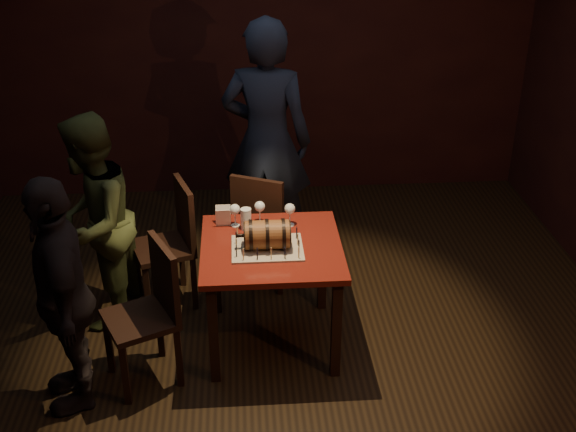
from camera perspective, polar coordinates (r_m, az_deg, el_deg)
The scene contains 16 objects.
room_shell at distance 4.30m, azimuth -1.21°, elevation 4.99°, with size 5.04×5.04×2.80m.
pub_table at distance 4.67m, azimuth -1.31°, elevation -3.50°, with size 0.90×0.90×0.75m.
cake_board at distance 4.57m, azimuth -1.65°, elevation -2.55°, with size 0.45×0.35×0.01m, color #A49784.
barrel_cake at distance 4.52m, azimuth -1.67°, elevation -1.48°, with size 0.34×0.20×0.20m.
birthday_candles at distance 4.55m, azimuth -1.65°, elevation -2.05°, with size 0.40×0.30×0.09m.
wine_glass_left at distance 4.80m, azimuth -4.23°, elevation 0.45°, with size 0.07×0.07×0.16m.
wine_glass_mid at distance 4.83m, azimuth -2.25°, elevation 0.68°, with size 0.07×0.07×0.16m.
wine_glass_right at distance 4.80m, azimuth 0.15°, elevation 0.50°, with size 0.07×0.07×0.16m.
pint_of_ale at distance 4.78m, azimuth -3.33°, elevation -0.28°, with size 0.07×0.07×0.15m.
menu_card at distance 4.84m, azimuth -5.15°, elevation -0.04°, with size 0.10×0.05×0.13m, color white, non-canonical shape.
chair_back at distance 5.36m, azimuth -2.01°, elevation -0.60°, with size 0.53×0.53×0.93m.
chair_left_rear at distance 5.23m, azimuth -9.07°, elevation -1.70°, with size 0.51×0.51×0.93m.
chair_left_front at distance 4.51m, azimuth -10.74°, elevation -7.03°, with size 0.53×0.53×0.93m.
person_back at distance 5.66m, azimuth -1.71°, elevation 5.94°, with size 0.71×0.46×1.94m, color black.
person_left_rear at distance 5.04m, azimuth -15.14°, elevation -0.53°, with size 0.74×0.57×1.52m, color #374221.
person_left_front at distance 4.34m, azimuth -17.39°, elevation -5.95°, with size 0.87×0.36×1.48m, color black.
Camera 1 is at (-0.19, -3.97, 3.04)m, focal length 45.00 mm.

